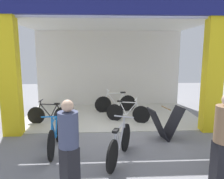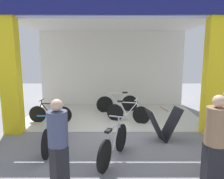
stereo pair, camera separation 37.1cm
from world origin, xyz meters
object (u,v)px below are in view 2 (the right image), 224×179
Objects in this scene: sandwich_board_sign at (163,124)px; bicycle_parked_1 at (114,144)px; bicycle_inside_0 at (117,103)px; bicycle_parked_0 at (52,134)px; bicycle_inside_1 at (50,114)px; bicycle_inside_2 at (128,113)px; pedestrian_1 at (215,145)px; pedestrian_2 at (58,144)px.

bicycle_parked_1 is at bearing -140.13° from sandwich_board_sign.
bicycle_parked_0 reaches higher than bicycle_inside_0.
sandwich_board_sign is (3.45, -1.48, 0.12)m from bicycle_inside_1.
bicycle_inside_1 is at bearing -149.28° from bicycle_inside_0.
bicycle_parked_0 is 1.64m from bicycle_parked_1.
bicycle_inside_2 is at bearing 45.20° from bicycle_parked_0.
bicycle_parked_0 reaches higher than sandwich_board_sign.
bicycle_parked_1 is 1.75m from sandwich_board_sign.
bicycle_inside_2 is 4.03m from pedestrian_1.
bicycle_inside_2 is at bearing 68.42° from pedestrian_2.
bicycle_inside_0 reaches higher than bicycle_inside_1.
bicycle_inside_0 is 0.95× the size of bicycle_parked_0.
pedestrian_2 reaches higher than bicycle_parked_0.
sandwich_board_sign is at bearing 10.02° from bicycle_parked_0.
bicycle_parked_0 reaches higher than bicycle_inside_2.
bicycle_parked_1 is (1.52, -0.62, -0.01)m from bicycle_parked_0.
bicycle_inside_0 reaches higher than sandwich_board_sign.
bicycle_parked_1 is (-0.50, -2.65, 0.04)m from bicycle_inside_2.
pedestrian_2 reaches higher than bicycle_inside_0.
pedestrian_2 reaches higher than sandwich_board_sign.
bicycle_parked_0 is 1.01× the size of pedestrian_1.
bicycle_inside_1 is 3.82m from pedestrian_2.
bicycle_inside_1 is 3.35m from bicycle_parked_1.
pedestrian_2 is (-2.29, -2.13, 0.38)m from sandwich_board_sign.
sandwich_board_sign is (2.87, 0.51, 0.07)m from bicycle_parked_0.
bicycle_inside_2 is at bearing 106.54° from pedestrian_1.
bicycle_parked_1 reaches higher than sandwich_board_sign.
pedestrian_2 is (1.16, -3.61, 0.50)m from bicycle_inside_1.
bicycle_inside_2 is 1.43× the size of sandwich_board_sign.
bicycle_inside_0 is 1.64× the size of sandwich_board_sign.
bicycle_parked_1 is at bearing -100.67° from bicycle_inside_2.
bicycle_inside_0 is 5.37m from pedestrian_1.
pedestrian_1 is (1.14, -3.83, 0.56)m from bicycle_inside_2.
bicycle_inside_1 is at bearing 134.79° from pedestrian_1.
bicycle_inside_0 is 1.04× the size of bicycle_parked_1.
bicycle_parked_1 is 1.46m from pedestrian_2.
pedestrian_1 reaches higher than bicycle_inside_2.
bicycle_parked_0 is at bearing -117.00° from bicycle_inside_0.
bicycle_inside_2 is (0.32, -1.31, -0.03)m from bicycle_inside_0.
bicycle_inside_2 is at bearing 118.85° from sandwich_board_sign.
bicycle_inside_2 is 0.91× the size of bicycle_parked_1.
pedestrian_1 is (1.46, -5.14, 0.52)m from bicycle_inside_0.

